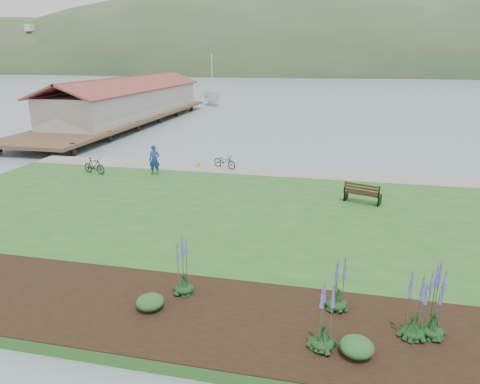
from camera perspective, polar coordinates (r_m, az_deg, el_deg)
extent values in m
plane|color=gray|center=(22.16, 0.96, -2.83)|extent=(600.00, 600.00, 0.00)
cube|color=#255B20|center=(20.27, -0.18, -4.24)|extent=(34.00, 20.00, 0.40)
cube|color=gray|center=(28.51, 3.74, 2.73)|extent=(34.00, 2.20, 0.03)
cube|color=black|center=(12.91, 5.51, -17.19)|extent=(24.00, 4.40, 0.04)
cube|color=#4C3826|center=(52.69, -15.11, 9.60)|extent=(8.00, 36.00, 0.30)
cube|color=#B2ADA3|center=(54.27, -14.28, 11.65)|extent=(6.40, 28.00, 3.00)
cube|color=black|center=(23.28, 16.07, -0.15)|extent=(1.92, 1.19, 0.06)
cube|color=black|center=(22.86, 15.90, 0.44)|extent=(1.77, 0.76, 0.57)
cube|color=black|center=(23.58, 13.96, -0.41)|extent=(0.27, 0.61, 0.50)
cube|color=black|center=(23.16, 18.11, -1.12)|extent=(0.27, 0.61, 0.50)
imported|color=navy|center=(28.06, -11.36, 4.52)|extent=(0.91, 0.71, 2.26)
imported|color=black|center=(29.27, -2.06, 4.11)|extent=(1.39, 1.96, 0.98)
imported|color=black|center=(29.48, -18.88, 3.32)|extent=(0.89, 1.80, 1.04)
imported|color=silver|center=(71.35, -3.68, 11.47)|extent=(13.60, 13.64, 25.66)
cube|color=yellow|center=(29.87, -5.57, 3.64)|extent=(0.20, 0.29, 0.29)
ellipsoid|color=#123316|center=(12.10, 10.95, -19.16)|extent=(0.62, 0.62, 0.31)
cone|color=#5245A0|center=(11.49, 11.27, -14.90)|extent=(0.32, 0.32, 1.82)
ellipsoid|color=#123316|center=(13.72, 12.77, -14.38)|extent=(0.62, 0.62, 0.31)
cone|color=#5245A0|center=(13.25, 13.05, -10.90)|extent=(0.32, 0.32, 1.59)
ellipsoid|color=#123316|center=(13.40, 24.23, -16.52)|extent=(0.62, 0.62, 0.31)
cone|color=#5245A0|center=(12.82, 24.88, -12.27)|extent=(0.40, 0.40, 1.98)
ellipsoid|color=#123316|center=(14.31, -7.44, -12.63)|extent=(0.62, 0.62, 0.31)
cone|color=#5245A0|center=(13.75, -7.64, -8.40)|extent=(0.32, 0.32, 2.04)
ellipsoid|color=#123316|center=(13.15, 22.03, -16.91)|extent=(0.62, 0.62, 0.31)
cone|color=#5245A0|center=(12.60, 22.60, -12.88)|extent=(0.40, 0.40, 1.83)
ellipsoid|color=#1E4C21|center=(13.67, -11.89, -14.16)|extent=(0.85, 0.85, 0.43)
ellipsoid|color=#1E4C21|center=(12.05, 15.31, -19.28)|extent=(0.88, 0.88, 0.44)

